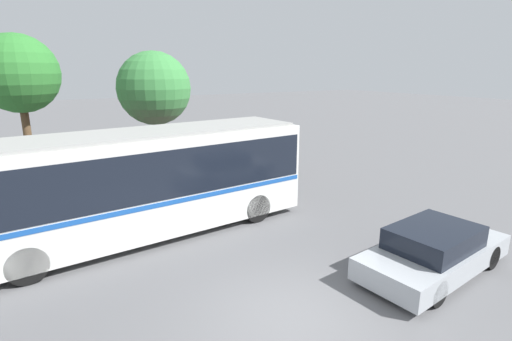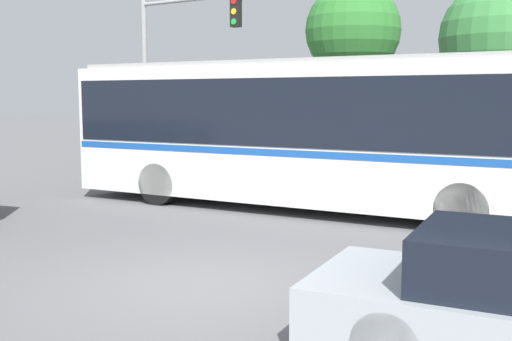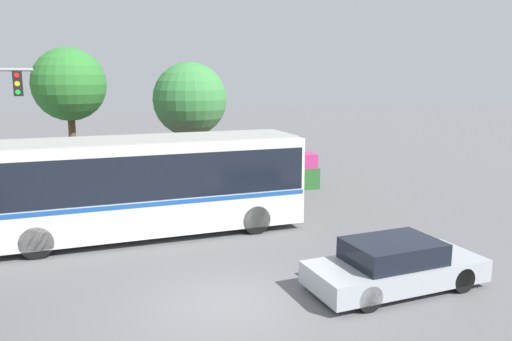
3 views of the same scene
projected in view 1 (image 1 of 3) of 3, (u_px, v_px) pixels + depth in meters
ground_plane at (288, 317)px, 8.25m from camera, size 140.00×140.00×0.00m
city_bus at (136, 179)px, 11.80m from camera, size 11.26×3.34×3.36m
sedan_foreground at (434, 251)px, 9.95m from camera, size 4.77×2.33×1.29m
flowering_hedge at (177, 164)px, 18.25m from camera, size 10.99×1.26×1.70m
street_tree_left at (18, 74)px, 17.11m from camera, size 3.51×3.51×6.76m
street_tree_centre at (154, 89)px, 18.45m from camera, size 3.52×3.52×6.06m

